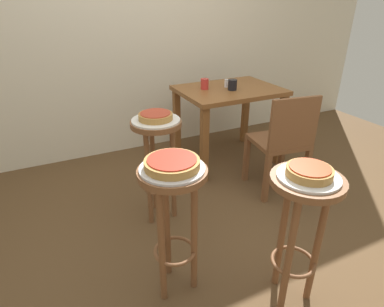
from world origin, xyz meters
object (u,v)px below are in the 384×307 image
at_px(wooden_chair, 283,141).
at_px(stool_foreground, 301,217).
at_px(stool_middle, 173,207).
at_px(pizza_middle, 172,163).
at_px(serving_plate_foreground, 308,177).
at_px(cup_near_edge, 232,85).
at_px(pizza_leftside, 156,116).
at_px(dining_table, 229,101).
at_px(serving_plate_leftside, 156,120).
at_px(cup_far_edge, 205,84).
at_px(condiment_shaker, 226,83).
at_px(stool_leftside, 157,151).
at_px(serving_plate_middle, 172,168).
at_px(pizza_foreground, 309,171).

bearing_deg(wooden_chair, stool_foreground, -125.94).
distance_m(stool_middle, pizza_middle, 0.25).
relative_size(serving_plate_foreground, cup_near_edge, 3.02).
bearing_deg(pizza_leftside, pizza_middle, -103.49).
bearing_deg(dining_table, stool_foreground, -109.66).
bearing_deg(pizza_leftside, stool_middle, -103.49).
height_order(stool_middle, serving_plate_leftside, serving_plate_leftside).
relative_size(serving_plate_leftside, wooden_chair, 0.38).
height_order(serving_plate_foreground, pizza_leftside, pizza_leftside).
height_order(pizza_middle, cup_near_edge, cup_near_edge).
bearing_deg(cup_far_edge, dining_table, -18.64).
bearing_deg(condiment_shaker, wooden_chair, -84.01).
distance_m(serving_plate_foreground, serving_plate_leftside, 1.07).
xyz_separation_m(dining_table, cup_near_edge, (-0.01, -0.06, 0.17)).
distance_m(serving_plate_leftside, cup_near_edge, 1.08).
height_order(pizza_middle, cup_far_edge, cup_far_edge).
xyz_separation_m(cup_near_edge, wooden_chair, (0.08, -0.65, -0.31)).
xyz_separation_m(stool_leftside, cup_near_edge, (0.93, 0.54, 0.24)).
relative_size(stool_middle, serving_plate_leftside, 2.35).
bearing_deg(cup_far_edge, stool_foreground, -101.83).
bearing_deg(cup_near_edge, dining_table, 81.37).
bearing_deg(pizza_middle, serving_plate_foreground, -33.04).
height_order(stool_leftside, serving_plate_leftside, serving_plate_leftside).
distance_m(stool_foreground, serving_plate_leftside, 1.09).
bearing_deg(serving_plate_middle, pizza_foreground, -33.04).
xyz_separation_m(dining_table, cup_far_edge, (-0.22, 0.07, 0.17)).
bearing_deg(cup_far_edge, serving_plate_foreground, -101.83).
height_order(pizza_leftside, cup_near_edge, cup_near_edge).
distance_m(serving_plate_foreground, cup_near_edge, 1.64).
bearing_deg(stool_foreground, pizza_middle, 146.96).
bearing_deg(stool_leftside, pizza_foreground, -69.83).
relative_size(serving_plate_foreground, wooden_chair, 0.34).
xyz_separation_m(serving_plate_foreground, stool_leftside, (-0.37, 1.01, -0.22)).
bearing_deg(cup_far_edge, stool_leftside, -136.92).
bearing_deg(pizza_middle, cup_far_edge, 56.64).
bearing_deg(condiment_shaker, pizza_leftside, -145.41).
relative_size(pizza_leftside, cup_far_edge, 2.36).
bearing_deg(dining_table, serving_plate_foreground, -109.66).
xyz_separation_m(stool_foreground, stool_leftside, (-0.37, 1.01, 0.00)).
bearing_deg(condiment_shaker, serving_plate_middle, -129.96).
distance_m(stool_foreground, pizza_foreground, 0.25).
bearing_deg(stool_foreground, condiment_shaker, 71.02).
distance_m(stool_foreground, pizza_middle, 0.68).
xyz_separation_m(pizza_middle, cup_far_edge, (0.88, 1.34, -0.01)).
xyz_separation_m(serving_plate_foreground, pizza_middle, (-0.53, 0.34, 0.03)).
xyz_separation_m(pizza_foreground, pizza_middle, (-0.53, 0.34, 0.00)).
bearing_deg(dining_table, cup_far_edge, 161.36).
distance_m(serving_plate_middle, cup_far_edge, 1.60).
distance_m(serving_plate_leftside, wooden_chair, 1.07).
relative_size(serving_plate_middle, wooden_chair, 0.38).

